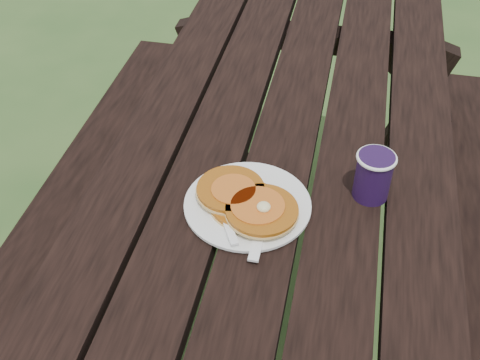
% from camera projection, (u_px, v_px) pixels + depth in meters
% --- Properties ---
extents(ground, '(60.00, 60.00, 0.00)m').
position_uv_depth(ground, '(271.00, 336.00, 1.85)').
color(ground, '#2D4F22').
rests_on(ground, ground).
extents(picnic_table, '(1.36, 1.80, 0.75)m').
position_uv_depth(picnic_table, '(276.00, 257.00, 1.60)').
color(picnic_table, black).
rests_on(picnic_table, ground).
extents(plate, '(0.25, 0.25, 0.01)m').
position_uv_depth(plate, '(248.00, 205.00, 1.20)').
color(plate, white).
rests_on(plate, picnic_table).
extents(pancake_stack, '(0.21, 0.18, 0.04)m').
position_uv_depth(pancake_stack, '(247.00, 202.00, 1.17)').
color(pancake_stack, '#AB5C13').
rests_on(pancake_stack, plate).
extents(knife, '(0.02, 0.18, 0.00)m').
position_uv_depth(knife, '(262.00, 226.00, 1.14)').
color(knife, white).
rests_on(knife, plate).
extents(fork, '(0.10, 0.16, 0.01)m').
position_uv_depth(fork, '(227.00, 224.00, 1.14)').
color(fork, white).
rests_on(fork, plate).
extents(coffee_cup, '(0.08, 0.08, 0.10)m').
position_uv_depth(coffee_cup, '(374.00, 173.00, 1.19)').
color(coffee_cup, '#220F36').
rests_on(coffee_cup, picnic_table).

